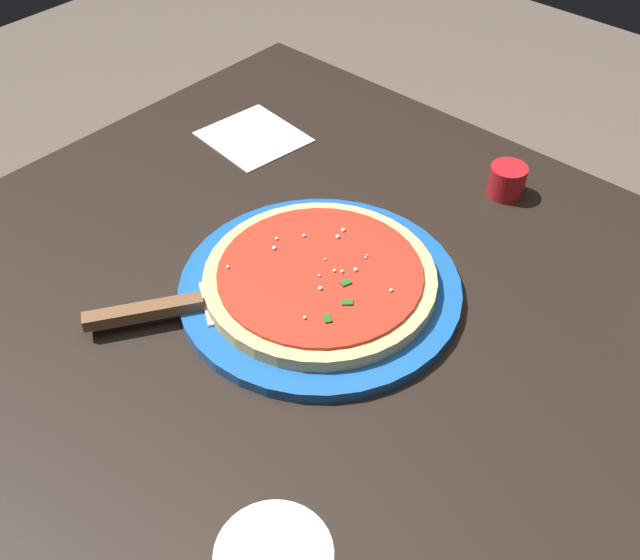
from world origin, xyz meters
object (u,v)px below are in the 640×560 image
(napkin_loose_left, at_px, (253,137))
(cup_small_sauce, at_px, (509,182))
(pizza, at_px, (320,278))
(pizza_server, at_px, (181,306))
(serving_plate, at_px, (320,288))

(napkin_loose_left, bearing_deg, cup_small_sauce, -160.13)
(pizza, bearing_deg, pizza_server, 56.71)
(pizza_server, bearing_deg, cup_small_sauce, -108.39)
(pizza, bearing_deg, napkin_loose_left, -31.61)
(pizza, distance_m, cup_small_sauce, 0.31)
(serving_plate, bearing_deg, pizza, -150.49)
(serving_plate, xyz_separation_m, napkin_loose_left, (0.29, -0.18, -0.01))
(napkin_loose_left, bearing_deg, serving_plate, 148.39)
(serving_plate, distance_m, napkin_loose_left, 0.34)
(pizza, bearing_deg, cup_small_sauce, -100.88)
(pizza_server, bearing_deg, pizza, -123.29)
(cup_small_sauce, relative_size, napkin_loose_left, 0.36)
(cup_small_sauce, height_order, napkin_loose_left, cup_small_sauce)
(serving_plate, relative_size, napkin_loose_left, 2.41)
(cup_small_sauce, distance_m, napkin_loose_left, 0.37)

